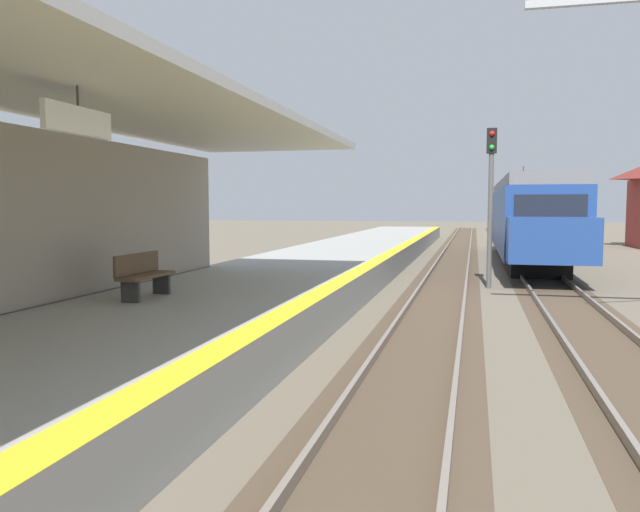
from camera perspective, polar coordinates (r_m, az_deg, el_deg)
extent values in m
cube|color=#999993|center=(15.48, -6.56, -3.84)|extent=(5.00, 80.00, 0.90)
cube|color=yellow|center=(14.80, 1.63, -2.43)|extent=(0.50, 80.00, 0.01)
cube|color=white|center=(8.95, -21.08, 11.40)|extent=(0.08, 1.40, 0.36)
cylinder|color=#333333|center=(8.99, -21.14, 13.39)|extent=(0.03, 0.03, 0.27)
cube|color=#4C3D2D|center=(18.58, 10.77, -3.87)|extent=(2.34, 120.00, 0.01)
cube|color=slate|center=(18.62, 8.56, -3.57)|extent=(0.08, 120.00, 0.15)
cube|color=slate|center=(18.54, 13.00, -3.67)|extent=(0.08, 120.00, 0.15)
cube|color=#4C3D2D|center=(18.72, 21.25, -4.04)|extent=(2.34, 120.00, 0.01)
cube|color=slate|center=(18.62, 19.05, -3.77)|extent=(0.08, 120.00, 0.15)
cube|color=slate|center=(18.81, 23.43, -3.82)|extent=(0.08, 120.00, 0.15)
cube|color=navy|center=(31.33, 18.33, 3.19)|extent=(2.90, 18.00, 2.70)
cube|color=slate|center=(31.33, 18.40, 6.06)|extent=(2.67, 18.00, 0.44)
cube|color=black|center=(22.34, 20.16, 3.71)|extent=(2.32, 0.06, 1.21)
cube|color=navy|center=(21.59, 20.33, 1.35)|extent=(2.78, 1.60, 1.49)
cube|color=black|center=(31.47, 21.01, 3.86)|extent=(0.04, 15.84, 0.86)
cylinder|color=#333333|center=(34.95, 17.96, 7.00)|extent=(0.06, 0.06, 0.90)
cube|color=black|center=(25.60, 19.25, -0.93)|extent=(2.17, 2.20, 0.72)
cube|color=black|center=(37.23, 17.56, 0.76)|extent=(2.17, 2.20, 0.72)
cylinder|color=#4C4C4C|center=(21.22, 15.18, 3.05)|extent=(0.16, 0.16, 4.40)
cube|color=black|center=(21.32, 15.33, 10.06)|extent=(0.32, 0.24, 0.80)
sphere|color=red|center=(21.20, 15.35, 10.68)|extent=(0.16, 0.16, 0.16)
sphere|color=green|center=(21.16, 15.33, 9.50)|extent=(0.16, 0.16, 0.16)
cube|color=brown|center=(12.77, -15.47, -1.74)|extent=(0.44, 1.60, 0.06)
cube|color=brown|center=(12.84, -16.28, -0.65)|extent=(0.06, 1.60, 0.40)
cube|color=#333333|center=(12.28, -16.82, -3.06)|extent=(0.36, 0.08, 0.44)
cube|color=#333333|center=(13.31, -14.19, -2.42)|extent=(0.36, 0.08, 0.44)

